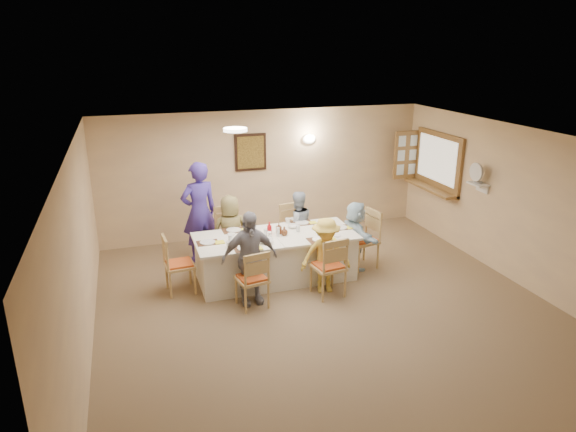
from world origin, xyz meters
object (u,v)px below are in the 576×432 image
object	(u,v)px
serving_hatch	(438,162)
chair_right_end	(362,239)
desk_fan	(478,176)
chair_back_left	(229,237)
chair_front_left	(252,278)
chair_front_right	(328,265)
diner_back_right	(297,226)
chair_back_right	(295,231)
diner_front_right	(325,255)
diner_right_end	(355,235)
dining_table	(276,257)
diner_back_left	(231,232)
caregiver	(199,212)
condiment_ketchup	(269,228)
diner_front_left	(249,258)
chair_left_end	(180,264)

from	to	relation	value
serving_hatch	chair_right_end	distance (m)	2.54
desk_fan	chair_back_left	distance (m)	4.40
chair_front_left	chair_front_right	distance (m)	1.20
chair_back_left	diner_back_right	size ratio (longest dim) A/B	0.81
chair_back_right	diner_back_right	world-z (taller)	diner_back_right
serving_hatch	diner_front_right	distance (m)	3.61
serving_hatch	diner_right_end	distance (m)	2.61
dining_table	diner_back_right	world-z (taller)	diner_back_right
chair_front_left	diner_back_left	distance (m)	1.49
caregiver	diner_back_right	bearing A→B (deg)	150.08
chair_front_left	condiment_ketchup	bearing A→B (deg)	-130.55
chair_front_right	diner_front_left	distance (m)	1.23
desk_fan	diner_right_end	bearing A→B (deg)	171.76
diner_front_right	diner_right_end	distance (m)	1.07
dining_table	chair_right_end	distance (m)	1.56
chair_back_left	diner_back_right	bearing A→B (deg)	-4.25
serving_hatch	chair_back_right	bearing A→B (deg)	-175.39
chair_front_left	caregiver	bearing A→B (deg)	-86.42
desk_fan	chair_right_end	distance (m)	2.25
desk_fan	chair_right_end	xyz separation A→B (m)	(-1.98, 0.30, -1.04)
chair_left_end	diner_front_right	world-z (taller)	diner_front_right
serving_hatch	diner_front_left	xyz separation A→B (m)	(-4.24, -1.73, -0.78)
chair_back_left	diner_right_end	world-z (taller)	diner_right_end
chair_left_end	chair_back_right	bearing A→B (deg)	-73.43
chair_back_right	condiment_ketchup	size ratio (longest dim) A/B	4.35
chair_back_left	diner_front_left	xyz separation A→B (m)	(0.00, -1.48, 0.21)
serving_hatch	diner_front_left	size ratio (longest dim) A/B	1.04
dining_table	caregiver	xyz separation A→B (m)	(-1.05, 1.15, 0.52)
chair_left_end	diner_right_end	size ratio (longest dim) A/B	0.79
diner_back_left	caregiver	size ratio (longest dim) A/B	0.72
desk_fan	caregiver	size ratio (longest dim) A/B	0.17
chair_left_end	dining_table	bearing A→B (deg)	-93.84
chair_back_right	diner_back_right	distance (m)	0.19
dining_table	diner_back_left	world-z (taller)	diner_back_left
serving_hatch	chair_front_right	size ratio (longest dim) A/B	1.53
diner_back_right	caregiver	size ratio (longest dim) A/B	0.70
diner_back_left	condiment_ketchup	distance (m)	0.85
serving_hatch	chair_front_right	distance (m)	3.69
caregiver	chair_left_end	bearing A→B (deg)	52.48
diner_front_right	chair_back_left	bearing A→B (deg)	137.35
diner_front_right	caregiver	world-z (taller)	caregiver
chair_back_right	diner_front_left	bearing A→B (deg)	-138.54
chair_left_end	desk_fan	bearing A→B (deg)	-97.27
condiment_ketchup	caregiver	bearing A→B (deg)	130.99
chair_right_end	condiment_ketchup	world-z (taller)	chair_right_end
chair_back_left	desk_fan	bearing A→B (deg)	-13.54
desk_fan	condiment_ketchup	world-z (taller)	desk_fan
serving_hatch	chair_front_left	size ratio (longest dim) A/B	1.64
serving_hatch	diner_front_right	bearing A→B (deg)	-150.40
dining_table	diner_right_end	size ratio (longest dim) A/B	2.18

